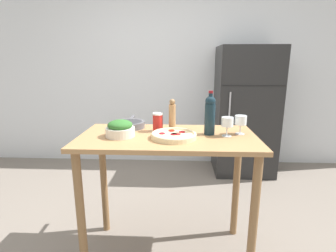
% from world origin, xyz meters
% --- Properties ---
extents(ground_plane, '(14.00, 14.00, 0.00)m').
position_xyz_m(ground_plane, '(0.00, 0.00, 0.00)').
color(ground_plane, slate).
extents(wall_back, '(6.40, 0.06, 2.60)m').
position_xyz_m(wall_back, '(0.00, 2.00, 1.30)').
color(wall_back, silver).
rests_on(wall_back, ground_plane).
extents(refrigerator, '(0.76, 0.64, 1.65)m').
position_xyz_m(refrigerator, '(0.94, 1.64, 0.83)').
color(refrigerator, black).
rests_on(refrigerator, ground_plane).
extents(prep_counter, '(1.24, 0.65, 0.96)m').
position_xyz_m(prep_counter, '(0.00, 0.00, 0.79)').
color(prep_counter, '#A87A4C').
rests_on(prep_counter, ground_plane).
extents(wine_bottle, '(0.07, 0.07, 0.31)m').
position_xyz_m(wine_bottle, '(0.29, 0.04, 1.10)').
color(wine_bottle, '#142833').
rests_on(wine_bottle, prep_counter).
extents(wine_glass_near, '(0.08, 0.08, 0.13)m').
position_xyz_m(wine_glass_near, '(0.41, 0.00, 1.05)').
color(wine_glass_near, silver).
rests_on(wine_glass_near, prep_counter).
extents(wine_glass_far, '(0.08, 0.08, 0.13)m').
position_xyz_m(wine_glass_far, '(0.51, 0.06, 1.05)').
color(wine_glass_far, silver).
rests_on(wine_glass_far, prep_counter).
extents(pepper_mill, '(0.05, 0.05, 0.24)m').
position_xyz_m(pepper_mill, '(0.03, 0.14, 1.07)').
color(pepper_mill, '#AD7F51').
rests_on(pepper_mill, prep_counter).
extents(salad_bowl, '(0.20, 0.20, 0.12)m').
position_xyz_m(salad_bowl, '(-0.33, -0.04, 1.01)').
color(salad_bowl, silver).
rests_on(salad_bowl, prep_counter).
extents(homemade_pizza, '(0.31, 0.31, 0.04)m').
position_xyz_m(homemade_pizza, '(0.04, -0.06, 0.98)').
color(homemade_pizza, beige).
rests_on(homemade_pizza, prep_counter).
extents(salt_canister, '(0.07, 0.07, 0.14)m').
position_xyz_m(salt_canister, '(-0.08, 0.11, 1.02)').
color(salt_canister, '#B2231E').
rests_on(salt_canister, prep_counter).
extents(cast_iron_skillet, '(0.24, 0.39, 0.05)m').
position_xyz_m(cast_iron_skillet, '(-0.31, 0.21, 0.98)').
color(cast_iron_skillet, '#56565B').
rests_on(cast_iron_skillet, prep_counter).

